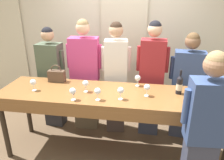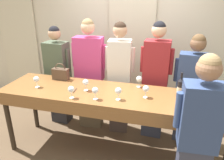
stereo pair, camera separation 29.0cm
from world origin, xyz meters
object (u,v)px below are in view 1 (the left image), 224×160
Objects in this scene: tasting_bar at (111,99)px; wine_bottle at (179,85)px; wine_glass_back_left at (121,91)px; guest_navy_coat at (186,86)px; wine_glass_center_left at (73,91)px; wine_glass_center_right at (209,85)px; guest_striped_shirt at (151,79)px; wine_glass_back_mid at (86,84)px; guest_cream_sweater at (116,78)px; wine_glass_center_mid at (98,91)px; guest_olive_jacket at (52,78)px; wine_glass_front_mid at (147,88)px; wine_glass_front_right at (138,78)px; host_pouring at (203,132)px; handbag at (57,76)px; guest_pink_top at (85,76)px; wine_glass_front_left at (33,83)px.

wine_bottle reaches higher than tasting_bar.
guest_navy_coat is (0.93, 0.80, -0.22)m from wine_glass_back_left.
wine_bottle is 1.36m from wine_glass_center_left.
guest_striped_shirt is at bearing 149.44° from wine_glass_center_right.
guest_cream_sweater reaches higher than wine_glass_back_mid.
guest_navy_coat is (-0.20, 0.43, -0.22)m from wine_glass_center_right.
wine_glass_back_left is at bearing 13.16° from wine_glass_center_mid.
guest_olive_jacket is 0.93× the size of guest_striped_shirt.
wine_glass_center_right is (0.80, 0.22, -0.00)m from wine_glass_front_mid.
wine_glass_front_right is at bearing -43.45° from guest_cream_sweater.
guest_olive_jacket is (-1.25, 0.80, -0.21)m from wine_glass_back_left.
wine_glass_front_mid is 0.86m from host_pouring.
wine_glass_back_left is 1.50m from guest_olive_jacket.
guest_pink_top is at bearing 47.83° from handbag.
guest_striped_shirt is at bearing 36.65° from wine_glass_back_mid.
guest_navy_coat reaches higher than wine_glass_center_left.
wine_glass_front_right is 0.74m from wine_glass_back_mid.
wine_glass_front_mid is 0.83m from wine_glass_center_right.
wine_glass_center_left is at bearing -51.66° from handbag.
wine_glass_center_right is at bearing 11.89° from wine_bottle.
guest_navy_coat reaches higher than wine_glass_center_mid.
guest_cream_sweater is (1.08, -0.00, 0.06)m from guest_olive_jacket.
wine_glass_center_left is at bearing -148.80° from guest_navy_coat.
wine_glass_front_left is at bearing -177.38° from wine_glass_front_mid.
host_pouring is at bearing -14.68° from wine_glass_front_left.
guest_striped_shirt reaches higher than wine_glass_front_left.
guest_striped_shirt is at bearing 24.58° from wine_glass_front_left.
wine_glass_front_right is (1.37, 0.38, 0.00)m from wine_glass_front_left.
wine_glass_front_mid is at bearing 24.85° from wine_glass_back_left.
tasting_bar is 1.64× the size of guest_striped_shirt.
wine_bottle is 0.19× the size of host_pouring.
guest_cream_sweater is (0.10, 0.86, -0.15)m from wine_glass_center_mid.
guest_striped_shirt reaches higher than wine_glass_center_mid.
tasting_bar is at bearing 179.83° from wine_glass_front_mid.
guest_olive_jacket is at bearing 149.46° from host_pouring.
host_pouring is at bearing -24.11° from wine_glass_back_mid.
wine_glass_front_left is at bearing 176.23° from wine_glass_back_left.
wine_glass_center_left is at bearing -148.85° from tasting_bar.
wine_glass_center_mid is 1.46m from wine_glass_center_right.
wine_bottle is 2.03× the size of wine_glass_front_right.
wine_glass_front_right is (0.33, 0.31, 0.20)m from tasting_bar.
wine_glass_front_left is 0.64m from wine_glass_center_left.
wine_glass_back_left is at bearing -3.77° from wine_glass_front_left.
wine_bottle is 1.06m from wine_glass_center_mid.
wine_glass_center_right and wine_glass_back_mid have the same top height.
host_pouring is at bearing -49.92° from guest_cream_sweater.
guest_striped_shirt reaches higher than guest_cream_sweater.
wine_glass_back_mid is at bearing -40.20° from guest_olive_jacket.
guest_striped_shirt is at bearing 111.72° from host_pouring.
wine_bottle is at bearing 8.71° from tasting_bar.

